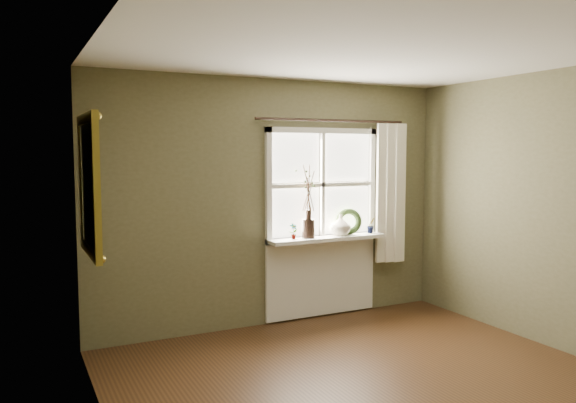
% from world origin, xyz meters
% --- Properties ---
extents(ceiling, '(4.50, 4.50, 0.00)m').
position_xyz_m(ceiling, '(0.00, 0.00, 2.60)').
color(ceiling, silver).
rests_on(ceiling, ground).
extents(wall_back, '(4.00, 0.10, 2.60)m').
position_xyz_m(wall_back, '(0.00, 2.30, 1.30)').
color(wall_back, brown).
rests_on(wall_back, ground).
extents(wall_left, '(0.10, 4.50, 2.60)m').
position_xyz_m(wall_left, '(-2.05, 0.00, 1.30)').
color(wall_left, brown).
rests_on(wall_left, ground).
extents(window_frame, '(1.36, 0.06, 1.24)m').
position_xyz_m(window_frame, '(0.55, 2.23, 1.48)').
color(window_frame, white).
rests_on(window_frame, wall_back).
extents(window_sill, '(1.36, 0.26, 0.04)m').
position_xyz_m(window_sill, '(0.55, 2.12, 0.90)').
color(window_sill, white).
rests_on(window_sill, wall_back).
extents(window_apron, '(1.36, 0.04, 0.88)m').
position_xyz_m(window_apron, '(0.55, 2.23, 0.46)').
color(window_apron, white).
rests_on(window_apron, ground).
extents(dark_jug, '(0.15, 0.15, 0.20)m').
position_xyz_m(dark_jug, '(0.32, 2.12, 1.02)').
color(dark_jug, black).
rests_on(dark_jug, window_sill).
extents(cream_vase, '(0.28, 0.28, 0.23)m').
position_xyz_m(cream_vase, '(0.73, 2.12, 1.04)').
color(cream_vase, beige).
rests_on(cream_vase, window_sill).
extents(wreath, '(0.32, 0.23, 0.30)m').
position_xyz_m(wreath, '(0.86, 2.16, 1.03)').
color(wreath, '#2D441E').
rests_on(wreath, window_sill).
extents(potted_plant_left, '(0.09, 0.07, 0.17)m').
position_xyz_m(potted_plant_left, '(0.14, 2.12, 1.01)').
color(potted_plant_left, '#2D441E').
rests_on(potted_plant_left, window_sill).
extents(potted_plant_right, '(0.11, 0.10, 0.18)m').
position_xyz_m(potted_plant_right, '(1.13, 2.12, 1.01)').
color(potted_plant_right, '#2D441E').
rests_on(potted_plant_right, window_sill).
extents(curtain, '(0.36, 0.12, 1.59)m').
position_xyz_m(curtain, '(1.39, 2.13, 1.37)').
color(curtain, white).
rests_on(curtain, wall_back).
extents(curtain_rod, '(1.84, 0.03, 0.03)m').
position_xyz_m(curtain_rod, '(0.65, 2.17, 2.18)').
color(curtain_rod, black).
rests_on(curtain_rod, wall_back).
extents(gilt_mirror, '(0.10, 0.95, 1.14)m').
position_xyz_m(gilt_mirror, '(-1.96, 1.60, 1.58)').
color(gilt_mirror, white).
rests_on(gilt_mirror, wall_left).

